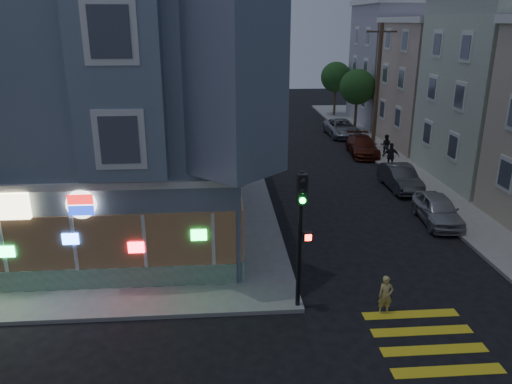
{
  "coord_description": "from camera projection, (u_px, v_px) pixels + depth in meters",
  "views": [
    {
      "loc": [
        0.26,
        -12.28,
        9.24
      ],
      "look_at": [
        1.7,
        6.31,
        2.85
      ],
      "focal_mm": 35.0,
      "sensor_mm": 36.0,
      "label": 1
    }
  ],
  "objects": [
    {
      "name": "sidewalk_nw",
      "position": [
        24.0,
        158.0,
        35.24
      ],
      "size": [
        33.0,
        42.0,
        0.15
      ],
      "primitive_type": "cube",
      "color": "gray",
      "rests_on": "ground"
    },
    {
      "name": "street_tree_far",
      "position": [
        336.0,
        77.0,
        50.01
      ],
      "size": [
        3.0,
        3.0,
        5.3
      ],
      "color": "#4C3826",
      "rests_on": "sidewalk_ne"
    },
    {
      "name": "pedestrian_b",
      "position": [
        391.0,
        156.0,
        31.98
      ],
      "size": [
        1.1,
        0.64,
        1.76
      ],
      "primitive_type": "imported",
      "rotation": [
        0.0,
        0.0,
        2.93
      ],
      "color": "#232128",
      "rests_on": "sidewalk_ne"
    },
    {
      "name": "running_child",
      "position": [
        386.0,
        295.0,
        16.45
      ],
      "size": [
        0.5,
        0.33,
        1.36
      ],
      "primitive_type": "imported",
      "rotation": [
        0.0,
        0.0,
        0.0
      ],
      "color": "tan",
      "rests_on": "ground"
    },
    {
      "name": "row_house_d",
      "position": [
        424.0,
        65.0,
        46.29
      ],
      "size": [
        12.0,
        8.6,
        10.5
      ],
      "primitive_type": "cube",
      "color": "#9A96A5",
      "rests_on": "sidewalk_ne"
    },
    {
      "name": "row_house_c",
      "position": [
        469.0,
        85.0,
        38.05
      ],
      "size": [
        12.0,
        8.6,
        9.0
      ],
      "primitive_type": "cube",
      "color": "#B5A38C",
      "rests_on": "sidewalk_ne"
    },
    {
      "name": "parked_car_a",
      "position": [
        438.0,
        209.0,
        23.93
      ],
      "size": [
        1.96,
        4.13,
        1.37
      ],
      "primitive_type": "imported",
      "rotation": [
        0.0,
        0.0,
        -0.09
      ],
      "color": "#9FA1A6",
      "rests_on": "ground"
    },
    {
      "name": "fire_hydrant",
      "position": [
        450.0,
        211.0,
        23.92
      ],
      "size": [
        0.51,
        0.29,
        0.88
      ],
      "color": "silver",
      "rests_on": "sidewalk_ne"
    },
    {
      "name": "corner_building",
      "position": [
        79.0,
        101.0,
        22.59
      ],
      "size": [
        14.6,
        14.6,
        11.4
      ],
      "color": "slate",
      "rests_on": "sidewalk_nw"
    },
    {
      "name": "parked_car_d",
      "position": [
        342.0,
        128.0,
        42.13
      ],
      "size": [
        2.45,
        5.05,
        1.38
      ],
      "primitive_type": "imported",
      "rotation": [
        0.0,
        0.0,
        0.03
      ],
      "color": "#8F9399",
      "rests_on": "ground"
    },
    {
      "name": "parked_car_b",
      "position": [
        400.0,
        177.0,
        28.83
      ],
      "size": [
        1.52,
        4.19,
        1.37
      ],
      "primitive_type": "imported",
      "rotation": [
        0.0,
        0.0,
        0.02
      ],
      "color": "#3A3C3F",
      "rests_on": "ground"
    },
    {
      "name": "utility_pole",
      "position": [
        377.0,
        85.0,
        36.51
      ],
      "size": [
        2.2,
        0.3,
        9.0
      ],
      "color": "#4C3826",
      "rests_on": "sidewalk_ne"
    },
    {
      "name": "ground",
      "position": [
        215.0,
        355.0,
        14.56
      ],
      "size": [
        120.0,
        120.0,
        0.0
      ],
      "primitive_type": "plane",
      "color": "black",
      "rests_on": "ground"
    },
    {
      "name": "traffic_signal",
      "position": [
        301.0,
        219.0,
        15.74
      ],
      "size": [
        0.55,
        0.53,
        4.71
      ],
      "rotation": [
        0.0,
        0.0,
        0.06
      ],
      "color": "black",
      "rests_on": "sidewalk_nw"
    },
    {
      "name": "parked_car_c",
      "position": [
        362.0,
        146.0,
        36.2
      ],
      "size": [
        2.22,
        4.75,
        1.34
      ],
      "primitive_type": "imported",
      "rotation": [
        0.0,
        0.0,
        -0.08
      ],
      "color": "#521E12",
      "rests_on": "ground"
    },
    {
      "name": "pedestrian_a",
      "position": [
        386.0,
        145.0,
        35.36
      ],
      "size": [
        0.92,
        0.83,
        1.54
      ],
      "primitive_type": "imported",
      "rotation": [
        0.0,
        0.0,
        2.73
      ],
      "color": "black",
      "rests_on": "sidewalk_ne"
    },
    {
      "name": "street_tree_near",
      "position": [
        357.0,
        87.0,
        42.46
      ],
      "size": [
        3.0,
        3.0,
        5.3
      ],
      "color": "#4C3826",
      "rests_on": "sidewalk_ne"
    }
  ]
}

